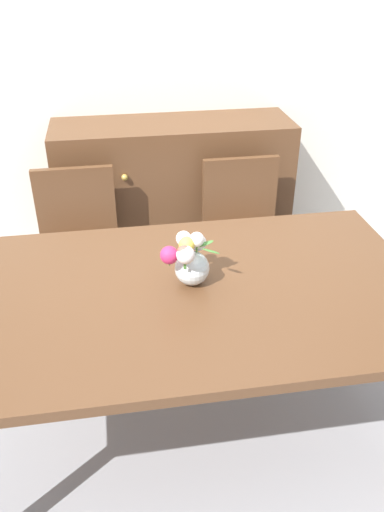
{
  "coord_description": "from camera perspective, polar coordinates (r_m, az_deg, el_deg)",
  "views": [
    {
      "loc": [
        -0.24,
        -1.58,
        1.89
      ],
      "look_at": [
        0.03,
        0.04,
        0.89
      ],
      "focal_mm": 36.18,
      "sensor_mm": 36.0,
      "label": 1
    }
  ],
  "objects": [
    {
      "name": "chair_left",
      "position": [
        2.82,
        -12.39,
        1.5
      ],
      "size": [
        0.42,
        0.42,
        0.9
      ],
      "rotation": [
        0.0,
        0.0,
        3.14
      ],
      "color": "brown",
      "rests_on": "ground_plane"
    },
    {
      "name": "chair_right",
      "position": [
        2.89,
        5.66,
        2.95
      ],
      "size": [
        0.42,
        0.42,
        0.9
      ],
      "rotation": [
        0.0,
        0.0,
        3.14
      ],
      "color": "brown",
      "rests_on": "ground_plane"
    },
    {
      "name": "dining_table",
      "position": [
        2.0,
        -0.57,
        -5.52
      ],
      "size": [
        1.83,
        1.06,
        0.77
      ],
      "color": "brown",
      "rests_on": "ground_plane"
    },
    {
      "name": "back_wall",
      "position": [
        3.22,
        -5.32,
        22.58
      ],
      "size": [
        7.0,
        0.1,
        2.8
      ],
      "primitive_type": "cube",
      "color": "silver",
      "rests_on": "ground_plane"
    },
    {
      "name": "dresser",
      "position": [
        3.24,
        -2.01,
        6.03
      ],
      "size": [
        1.4,
        0.47,
        1.0
      ],
      "color": "brown",
      "rests_on": "ground_plane"
    },
    {
      "name": "flower_vase",
      "position": [
        1.92,
        -0.28,
        -0.43
      ],
      "size": [
        0.22,
        0.21,
        0.21
      ],
      "color": "silver",
      "rests_on": "dining_table"
    },
    {
      "name": "ground_plane",
      "position": [
        2.47,
        -0.49,
        -18.4
      ],
      "size": [
        12.0,
        12.0,
        0.0
      ],
      "primitive_type": "plane",
      "color": "#939399"
    }
  ]
}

